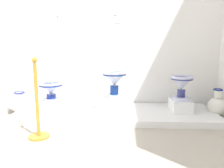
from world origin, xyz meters
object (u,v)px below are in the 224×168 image
decorative_vase_corner (20,104)px  plinth_block_central_ornate (114,104)px  antique_toilet_rightmost (51,89)px  info_placard_first (59,20)px  decorative_vase_spare (217,106)px  antique_toilet_squat_floral (182,84)px  plinth_block_squat_floral (180,105)px  plinth_block_rightmost (52,106)px  info_placard_second (118,18)px  stanchion_post_near_left (38,114)px  antique_toilet_central_ornate (114,80)px

decorative_vase_corner → plinth_block_central_ornate: bearing=-3.4°
antique_toilet_rightmost → info_placard_first: 1.20m
info_placard_first → plinth_block_central_ornate: bearing=-28.3°
decorative_vase_spare → plinth_block_central_ornate: bearing=-179.3°
plinth_block_central_ornate → decorative_vase_spare: decorative_vase_spare is taller
antique_toilet_rightmost → antique_toilet_squat_floral: (1.96, 0.07, 0.07)m
decorative_vase_spare → plinth_block_squat_floral: bearing=178.2°
plinth_block_rightmost → info_placard_first: (0.02, 0.54, 1.34)m
info_placard_second → antique_toilet_rightmost: bearing=-151.5°
antique_toilet_squat_floral → info_placard_second: info_placard_second is taller
antique_toilet_rightmost → decorative_vase_corner: size_ratio=1.05×
antique_toilet_squat_floral → antique_toilet_rightmost: bearing=-177.9°
plinth_block_squat_floral → info_placard_second: size_ratio=2.62×
plinth_block_central_ornate → decorative_vase_corner: 1.51m
antique_toilet_squat_floral → decorative_vase_spare: 0.63m
decorative_vase_corner → antique_toilet_squat_floral: bearing=-1.2°
decorative_vase_spare → stanchion_post_near_left: 2.54m
antique_toilet_squat_floral → stanchion_post_near_left: 2.06m
plinth_block_squat_floral → info_placard_first: bearing=166.5°
decorative_vase_corner → decorative_vase_spare: 3.05m
plinth_block_rightmost → info_placard_second: 1.76m
plinth_block_rightmost → plinth_block_central_ornate: (0.95, 0.03, 0.03)m
antique_toilet_rightmost → antique_toilet_central_ornate: size_ratio=0.90×
antique_toilet_rightmost → info_placard_second: 1.56m
plinth_block_central_ornate → antique_toilet_squat_floral: size_ratio=0.93×
plinth_block_central_ornate → info_placard_first: info_placard_first is taller
plinth_block_squat_floral → antique_toilet_central_ornate: bearing=-177.9°
info_placard_first → decorative_vase_corner: info_placard_first is taller
antique_toilet_central_ornate → plinth_block_squat_floral: bearing=2.1°
info_placard_first → antique_toilet_squat_floral: bearing=-13.5°
plinth_block_rightmost → plinth_block_central_ornate: size_ratio=1.18×
antique_toilet_central_ornate → antique_toilet_squat_floral: bearing=2.1°
antique_toilet_rightmost → decorative_vase_corner: (-0.55, 0.12, -0.28)m
plinth_block_central_ornate → info_placard_first: (-0.94, 0.50, 1.31)m
plinth_block_rightmost → plinth_block_squat_floral: (1.96, 0.07, 0.02)m
antique_toilet_rightmost → info_placard_first: info_placard_first is taller
info_placard_second → stanchion_post_near_left: 2.01m
antique_toilet_squat_floral → decorative_vase_corner: bearing=178.8°
decorative_vase_spare → antique_toilet_central_ornate: bearing=-179.3°
plinth_block_central_ornate → decorative_vase_spare: size_ratio=0.78×
plinth_block_central_ornate → info_placard_first: 1.69m
info_placard_first → antique_toilet_central_ornate: bearing=-28.3°
antique_toilet_squat_floral → decorative_vase_corner: 2.54m
antique_toilet_central_ornate → stanchion_post_near_left: stanchion_post_near_left is taller
plinth_block_squat_floral → antique_toilet_squat_floral: size_ratio=1.03×
stanchion_post_near_left → antique_toilet_rightmost: bearing=97.1°
info_placard_second → plinth_block_squat_floral: bearing=-25.7°
antique_toilet_central_ornate → decorative_vase_corner: 1.57m
plinth_block_rightmost → plinth_block_central_ornate: bearing=2.0°
antique_toilet_central_ornate → antique_toilet_squat_floral: (1.00, 0.04, -0.06)m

